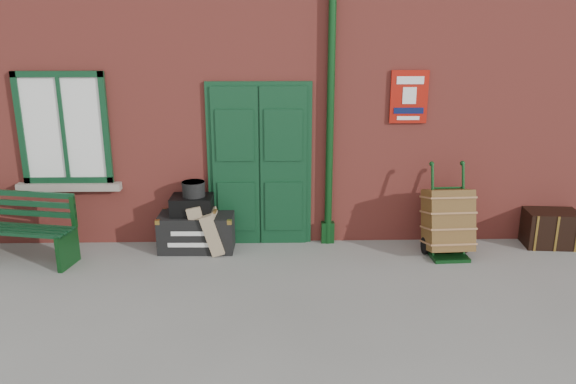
{
  "coord_description": "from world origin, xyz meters",
  "views": [
    {
      "loc": [
        -0.09,
        -5.99,
        2.97
      ],
      "look_at": [
        0.07,
        0.6,
        1.0
      ],
      "focal_mm": 35.0,
      "sensor_mm": 36.0,
      "label": 1
    }
  ],
  "objects_px": {
    "bench": "(17,226)",
    "dark_trunk": "(550,228)",
    "houdini_trunk": "(197,231)",
    "porter_trolley": "(448,221)"
  },
  "relations": [
    {
      "from": "bench",
      "to": "dark_trunk",
      "type": "bearing_deg",
      "value": 13.99
    },
    {
      "from": "bench",
      "to": "houdini_trunk",
      "type": "distance_m",
      "value": 2.3
    },
    {
      "from": "porter_trolley",
      "to": "dark_trunk",
      "type": "relative_size",
      "value": 1.74
    },
    {
      "from": "bench",
      "to": "houdini_trunk",
      "type": "height_order",
      "value": "bench"
    },
    {
      "from": "houdini_trunk",
      "to": "porter_trolley",
      "type": "xyz_separation_m",
      "value": [
        3.36,
        -0.28,
        0.22
      ]
    },
    {
      "from": "houdini_trunk",
      "to": "dark_trunk",
      "type": "height_order",
      "value": "houdini_trunk"
    },
    {
      "from": "bench",
      "to": "porter_trolley",
      "type": "distance_m",
      "value": 5.63
    },
    {
      "from": "porter_trolley",
      "to": "dark_trunk",
      "type": "bearing_deg",
      "value": 7.39
    },
    {
      "from": "dark_trunk",
      "to": "houdini_trunk",
      "type": "bearing_deg",
      "value": -174.79
    },
    {
      "from": "porter_trolley",
      "to": "dark_trunk",
      "type": "height_order",
      "value": "porter_trolley"
    }
  ]
}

